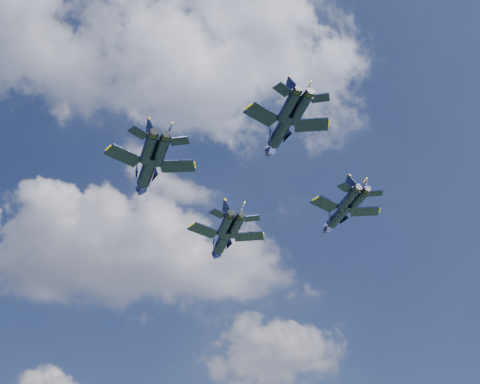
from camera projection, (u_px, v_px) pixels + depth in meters
The scene contains 4 objects.
jet_lead at pixel (223, 241), 109.81m from camera, with size 14.02×18.47×4.36m.
jet_left at pixel (147, 171), 93.70m from camera, with size 13.81×18.48×4.35m.
jet_right at pixel (338, 215), 99.93m from camera, with size 11.98×16.00×3.77m.
jet_slot at pixel (280, 131), 86.35m from camera, with size 12.49×16.64×3.92m.
Camera 1 is at (-12.18, -77.62, 3.38)m, focal length 45.00 mm.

